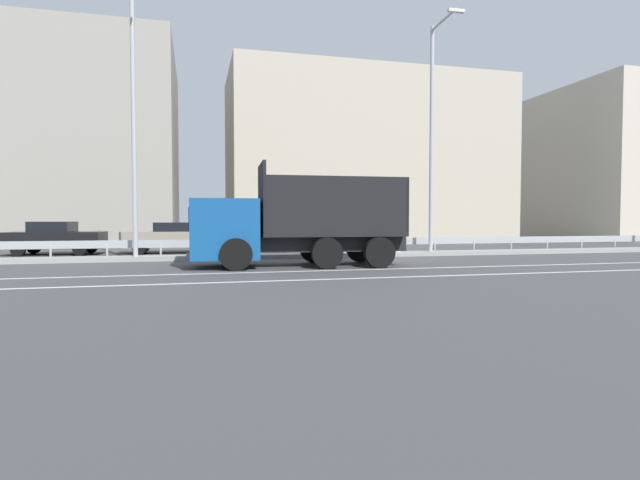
# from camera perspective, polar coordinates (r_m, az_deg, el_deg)

# --- Properties ---
(ground_plane) EXTENTS (320.00, 320.00, 0.00)m
(ground_plane) POSITION_cam_1_polar(r_m,az_deg,el_deg) (20.02, 6.37, -2.34)
(ground_plane) COLOR #424244
(lane_strip_0) EXTENTS (63.47, 0.16, 0.01)m
(lane_strip_0) POSITION_cam_1_polar(r_m,az_deg,el_deg) (15.81, -0.97, -3.56)
(lane_strip_0) COLOR silver
(lane_strip_0) RESTS_ON ground_plane
(lane_strip_1) EXTENTS (63.47, 0.16, 0.01)m
(lane_strip_1) POSITION_cam_1_polar(r_m,az_deg,el_deg) (13.64, 1.19, -4.49)
(lane_strip_1) COLOR silver
(lane_strip_1) RESTS_ON ground_plane
(median_island) EXTENTS (34.91, 1.10, 0.18)m
(median_island) POSITION_cam_1_polar(r_m,az_deg,el_deg) (22.04, 4.41, -1.67)
(median_island) COLOR gray
(median_island) RESTS_ON ground_plane
(median_guardrail) EXTENTS (63.47, 0.09, 0.78)m
(median_guardrail) POSITION_cam_1_polar(r_m,az_deg,el_deg) (22.95, 3.63, -0.31)
(median_guardrail) COLOR #9EA0A5
(median_guardrail) RESTS_ON ground_plane
(dump_truck) EXTENTS (7.56, 3.05, 3.55)m
(dump_truck) POSITION_cam_1_polar(r_m,az_deg,el_deg) (17.37, -5.29, 1.06)
(dump_truck) COLOR #144C8C
(dump_truck) RESTS_ON ground_plane
(median_road_sign) EXTENTS (0.72, 0.16, 2.44)m
(median_road_sign) POSITION_cam_1_polar(r_m,az_deg,el_deg) (22.66, 8.96, 1.43)
(median_road_sign) COLOR white
(median_road_sign) RESTS_ON ground_plane
(street_lamp_1) EXTENTS (0.71, 1.82, 10.91)m
(street_lamp_1) POSITION_cam_1_polar(r_m,az_deg,el_deg) (21.18, -20.55, 13.83)
(street_lamp_1) COLOR #ADADB2
(street_lamp_1) RESTS_ON ground_plane
(street_lamp_2) EXTENTS (0.71, 2.47, 10.29)m
(street_lamp_2) POSITION_cam_1_polar(r_m,az_deg,el_deg) (23.44, 12.81, 12.21)
(street_lamp_2) COLOR #ADADB2
(street_lamp_2) RESTS_ON ground_plane
(parked_car_2) EXTENTS (4.27, 2.21, 1.54)m
(parked_car_2) POSITION_cam_1_polar(r_m,az_deg,el_deg) (26.22, -27.98, 0.21)
(parked_car_2) COLOR black
(parked_car_2) RESTS_ON ground_plane
(parked_car_3) EXTENTS (4.67, 1.93, 1.50)m
(parked_car_3) POSITION_cam_1_polar(r_m,az_deg,el_deg) (25.28, -16.44, 0.29)
(parked_car_3) COLOR gray
(parked_car_3) RESTS_ON ground_plane
(parked_car_4) EXTENTS (4.46, 2.08, 1.32)m
(parked_car_4) POSITION_cam_1_polar(r_m,az_deg,el_deg) (25.72, -1.60, 0.25)
(parked_car_4) COLOR #A3A3A8
(parked_car_4) RESTS_ON ground_plane
(background_building_0) EXTENTS (13.94, 13.79, 13.36)m
(background_building_0) POSITION_cam_1_polar(r_m,az_deg,el_deg) (39.31, -26.50, 9.47)
(background_building_0) COLOR gray
(background_building_0) RESTS_ON ground_plane
(background_building_1) EXTENTS (21.97, 9.99, 12.97)m
(background_building_1) POSITION_cam_1_polar(r_m,az_deg,el_deg) (41.39, 5.20, 9.06)
(background_building_1) COLOR #B7AD99
(background_building_1) RESTS_ON ground_plane
(background_building_2) EXTENTS (14.82, 15.77, 13.16)m
(background_building_2) POSITION_cam_1_polar(r_m,az_deg,el_deg) (54.87, 30.81, 7.18)
(background_building_2) COLOR beige
(background_building_2) RESTS_ON ground_plane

